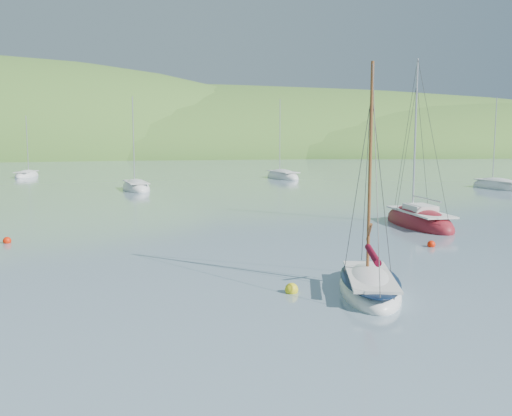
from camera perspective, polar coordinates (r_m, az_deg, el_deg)
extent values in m
plane|color=slate|center=(20.12, -0.98, -8.99)|extent=(700.00, 700.00, 0.00)
ellipsoid|color=#406F2A|center=(189.18, -9.24, 5.40)|extent=(440.00, 110.00, 44.00)
ellipsoid|color=#406F2A|center=(201.89, 17.40, 5.27)|extent=(240.00, 100.00, 34.00)
ellipsoid|color=white|center=(21.25, 11.27, -7.96)|extent=(3.50, 6.12, 1.41)
cube|color=silver|center=(21.01, 11.34, -6.69)|extent=(2.66, 4.76, 0.10)
cylinder|color=brown|center=(21.25, 11.33, 3.86)|extent=(0.12, 0.12, 7.70)
ellipsoid|color=black|center=(21.15, 11.29, -6.88)|extent=(3.45, 6.05, 0.24)
cylinder|color=maroon|center=(20.26, 11.59, -4.58)|extent=(0.93, 2.74, 0.24)
ellipsoid|color=maroon|center=(37.39, 15.95, -1.47)|extent=(2.65, 7.66, 2.11)
cube|color=silver|center=(37.15, 16.09, -0.37)|extent=(1.97, 5.98, 0.10)
cylinder|color=#BAB9BE|center=(37.82, 15.63, 6.98)|extent=(0.12, 0.12, 9.57)
cube|color=silver|center=(37.12, 16.11, -0.01)|extent=(1.44, 2.15, 0.42)
cylinder|color=#BAB9BE|center=(36.37, 16.67, 0.89)|extent=(0.10, 3.68, 0.09)
ellipsoid|color=white|center=(61.10, -11.91, 1.91)|extent=(3.90, 7.76, 2.02)
cube|color=silver|center=(60.89, -11.91, 2.57)|extent=(2.95, 6.04, 0.10)
cylinder|color=#BAB9BE|center=(61.73, -12.16, 6.72)|extent=(0.12, 0.12, 8.90)
ellipsoid|color=white|center=(76.31, 2.67, 3.09)|extent=(4.34, 8.43, 2.18)
cube|color=silver|center=(76.11, 2.72, 3.66)|extent=(3.29, 6.55, 0.10)
cylinder|color=#BAB9BE|center=(77.00, 2.40, 7.26)|extent=(0.12, 0.12, 9.64)
ellipsoid|color=white|center=(85.05, -21.95, 2.98)|extent=(3.19, 6.68, 1.75)
cube|color=silver|center=(84.90, -22.00, 3.39)|extent=(2.41, 5.20, 0.10)
cylinder|color=#BAB9BE|center=(85.61, -21.91, 5.98)|extent=(0.12, 0.12, 7.70)
ellipsoid|color=white|center=(66.75, 23.05, 1.93)|extent=(3.60, 7.70, 2.02)
cube|color=silver|center=(66.58, 23.16, 2.53)|extent=(2.72, 6.00, 0.10)
cylinder|color=#BAB9BE|center=(67.20, 22.76, 6.35)|extent=(0.12, 0.12, 8.90)
sphere|color=yellow|center=(20.76, 3.57, -8.14)|extent=(0.48, 0.48, 0.48)
sphere|color=red|center=(30.46, 17.13, -3.51)|extent=(0.41, 0.41, 0.41)
sphere|color=red|center=(32.85, -23.63, -3.03)|extent=(0.43, 0.43, 0.43)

